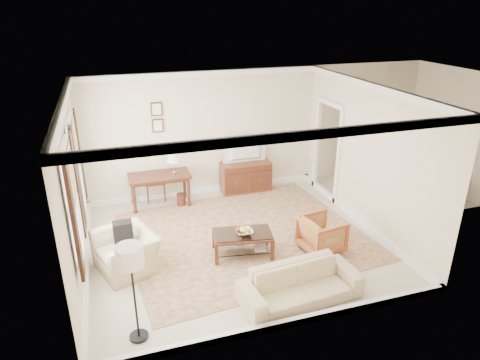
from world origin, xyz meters
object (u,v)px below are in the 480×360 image
sideboard (246,177)px  sofa (301,279)px  striped_armchair (322,233)px  club_armchair (126,246)px  writing_desk (159,179)px  tv (246,143)px  coffee_table (242,238)px

sideboard → sofa: bearing=-96.8°
striped_armchair → club_armchair: size_ratio=0.70×
writing_desk → sideboard: size_ratio=1.13×
tv → sofa: tv is taller
tv → club_armchair: 3.98m
writing_desk → club_armchair: 2.52m
striped_armchair → club_armchair: bearing=73.3°
club_armchair → coffee_table: bearing=65.9°
writing_desk → striped_armchair: size_ratio=1.86×
sideboard → tv: size_ratio=1.20×
writing_desk → tv: tv is taller
writing_desk → sofa: (1.58, -4.02, -0.26)m
sideboard → writing_desk: bearing=-175.1°
sideboard → coffee_table: 2.87m
coffee_table → writing_desk: bearing=114.1°
tv → coffee_table: (-0.96, -2.68, -0.90)m
tv → club_armchair: (-2.99, -2.51, -0.79)m
tv → club_armchair: bearing=40.0°
sideboard → tv: tv is taller
coffee_table → club_armchair: 2.04m
writing_desk → coffee_table: size_ratio=1.18×
tv → coffee_table: 2.98m
coffee_table → striped_armchair: striped_armchair is taller
writing_desk → coffee_table: 2.78m
coffee_table → club_armchair: club_armchair is taller
club_armchair → sofa: (2.49, -1.67, -0.08)m
sideboard → sofa: same height
coffee_table → sideboard: bearing=70.5°
sideboard → striped_armchair: (0.48, -3.00, -0.01)m
sideboard → striped_armchair: size_ratio=1.65×
striped_armchair → club_armchair: 3.50m
sideboard → coffee_table: size_ratio=1.05×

